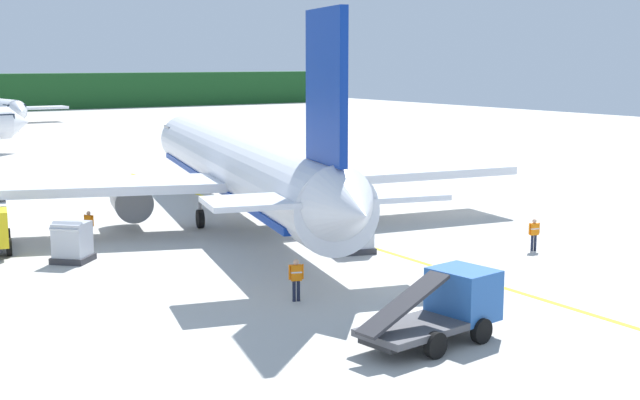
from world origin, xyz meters
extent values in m
cylinder|color=silver|center=(15.19, 19.09, 3.50)|extent=(12.28, 35.87, 3.80)
cone|color=silver|center=(19.77, 37.74, 3.50)|extent=(4.08, 3.19, 3.61)
cone|color=silver|center=(10.52, 0.06, 3.90)|extent=(3.90, 3.88, 3.23)
cube|color=#192333|center=(19.25, 35.60, 4.36)|extent=(3.71, 3.10, 0.60)
cube|color=silver|center=(5.84, 19.33, 2.83)|extent=(16.68, 9.94, 0.50)
cylinder|color=slate|center=(8.93, 20.43, 1.63)|extent=(2.90, 3.63, 2.20)
cube|color=silver|center=(23.59, 14.97, 2.83)|extent=(16.50, 6.93, 0.50)
cylinder|color=slate|center=(21.36, 17.37, 1.63)|extent=(2.90, 3.63, 2.20)
cube|color=navy|center=(11.26, 3.07, 8.65)|extent=(1.40, 4.36, 6.50)
cube|color=silver|center=(11.26, 3.07, 3.90)|extent=(10.86, 5.59, 0.24)
cube|color=navy|center=(15.19, 19.09, 2.46)|extent=(11.24, 32.33, 0.36)
cylinder|color=black|center=(18.46, 32.38, 0.55)|extent=(0.60, 1.15, 1.10)
cylinder|color=gray|center=(18.46, 32.38, 1.35)|extent=(0.20, 0.20, 0.50)
cylinder|color=black|center=(12.31, 18.26, 0.55)|extent=(0.60, 1.15, 1.10)
cylinder|color=gray|center=(12.31, 18.26, 1.35)|extent=(0.20, 0.20, 0.50)
cylinder|color=black|center=(17.36, 17.02, 0.55)|extent=(0.60, 1.15, 1.10)
cylinder|color=gray|center=(17.36, 17.02, 1.35)|extent=(0.20, 0.20, 0.50)
cone|color=white|center=(14.10, 67.93, 3.17)|extent=(2.51, 3.49, 3.27)
cube|color=#192333|center=(12.11, 67.72, 3.95)|extent=(2.47, 3.14, 0.54)
cone|color=silver|center=(20.84, 95.61, 2.80)|extent=(3.10, 2.26, 2.88)
cube|color=#192333|center=(20.63, 97.35, 3.48)|extent=(2.80, 2.22, 0.48)
cube|color=silver|center=(26.02, 113.31, 2.26)|extent=(12.85, 4.06, 0.40)
cylinder|color=slate|center=(24.02, 111.62, 1.31)|extent=(2.06, 2.75, 1.76)
cylinder|color=black|center=(20.30, 99.99, 0.44)|extent=(0.39, 0.91, 0.88)
cylinder|color=gray|center=(20.30, 99.99, 1.08)|extent=(0.16, 0.16, 0.40)
cylinder|color=black|center=(1.08, 16.74, 0.45)|extent=(0.46, 0.94, 0.90)
cylinder|color=black|center=(1.63, 19.41, 0.45)|extent=(0.46, 0.94, 0.90)
cube|color=#2659A5|center=(11.80, -5.16, 1.50)|extent=(2.09, 2.43, 1.80)
cube|color=#192333|center=(12.64, -5.04, 1.86)|extent=(0.34, 1.84, 0.94)
cube|color=#4C4C51|center=(9.15, -5.53, 0.72)|extent=(3.82, 2.68, 0.24)
cube|color=#2D2D33|center=(8.76, -5.59, 1.70)|extent=(3.75, 1.41, 1.57)
cube|color=#262628|center=(10.04, -5.41, 0.52)|extent=(5.51, 2.28, 0.16)
cylinder|color=black|center=(11.34, -4.11, 0.45)|extent=(0.93, 0.40, 0.90)
cylinder|color=black|center=(11.65, -6.29, 0.45)|extent=(0.93, 0.40, 0.90)
cylinder|color=black|center=(9.00, -4.44, 0.45)|extent=(0.93, 0.40, 0.90)
cylinder|color=black|center=(9.31, -6.62, 0.45)|extent=(0.93, 0.40, 0.90)
cube|color=#333338|center=(3.39, 13.67, 0.15)|extent=(2.40, 2.40, 0.30)
cube|color=#B2B7C1|center=(3.39, 13.67, 1.13)|extent=(2.11, 2.11, 1.66)
cube|color=#B2B7C1|center=(3.03, 13.29, 1.81)|extent=(1.52, 1.49, 0.55)
cube|color=#333338|center=(16.25, 8.04, 0.15)|extent=(2.19, 2.19, 0.30)
cube|color=#B2B7C1|center=(16.25, 8.04, 1.08)|extent=(1.94, 1.94, 1.55)
cube|color=#B2B7C1|center=(15.71, 8.18, 1.70)|extent=(1.04, 1.71, 0.57)
cylinder|color=#191E33|center=(24.33, 3.28, 0.41)|extent=(0.14, 0.14, 0.83)
cylinder|color=#191E33|center=(24.16, 3.33, 0.41)|extent=(0.14, 0.14, 0.83)
cube|color=orange|center=(24.24, 3.31, 1.14)|extent=(0.48, 0.34, 0.62)
cube|color=silver|center=(24.24, 3.31, 1.17)|extent=(0.50, 0.35, 0.06)
sphere|color=tan|center=(24.24, 3.31, 1.56)|extent=(0.22, 0.22, 0.22)
cylinder|color=orange|center=(24.50, 3.23, 1.17)|extent=(0.09, 0.09, 0.59)
cylinder|color=orange|center=(23.98, 3.39, 1.17)|extent=(0.09, 0.09, 0.59)
cylinder|color=#191E33|center=(8.88, 1.78, 0.44)|extent=(0.14, 0.14, 0.87)
cylinder|color=#191E33|center=(9.05, 1.72, 0.44)|extent=(0.14, 0.14, 0.87)
cube|color=orange|center=(8.97, 1.75, 1.20)|extent=(0.49, 0.36, 0.65)
cube|color=silver|center=(8.97, 1.75, 1.23)|extent=(0.50, 0.37, 0.06)
sphere|color=tan|center=(8.97, 1.75, 1.64)|extent=(0.24, 0.24, 0.24)
cylinder|color=orange|center=(8.72, 1.84, 1.23)|extent=(0.09, 0.09, 0.62)
cylinder|color=orange|center=(9.22, 1.65, 1.23)|extent=(0.09, 0.09, 0.62)
cylinder|color=#191E33|center=(5.65, 17.92, 0.41)|extent=(0.14, 0.14, 0.83)
cylinder|color=#191E33|center=(5.55, 18.07, 0.41)|extent=(0.14, 0.14, 0.83)
cube|color=orange|center=(5.60, 18.00, 1.14)|extent=(0.43, 0.49, 0.62)
cube|color=silver|center=(5.60, 18.00, 1.17)|extent=(0.44, 0.50, 0.06)
sphere|color=tan|center=(5.60, 18.00, 1.56)|extent=(0.22, 0.22, 0.22)
cylinder|color=orange|center=(5.75, 17.77, 1.17)|extent=(0.09, 0.09, 0.59)
cylinder|color=orange|center=(5.45, 18.22, 1.17)|extent=(0.09, 0.09, 0.59)
cube|color=yellow|center=(17.64, 14.09, 0.01)|extent=(0.30, 60.00, 0.01)
camera|label=1|loc=(-8.69, -27.70, 9.74)|focal=48.66mm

